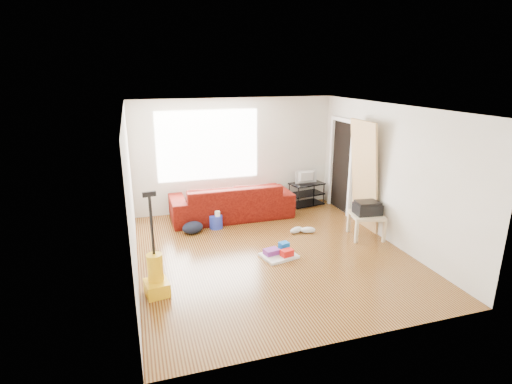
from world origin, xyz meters
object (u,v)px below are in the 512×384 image
object	(u,v)px
bucket	(216,228)
sofa	(232,217)
backpack	(193,233)
side_table	(367,218)
cleaning_tray	(279,253)
vacuum	(156,276)
tv_stand	(306,194)

from	to	relation	value
bucket	sofa	bearing A→B (deg)	49.42
bucket	backpack	world-z (taller)	bucket
side_table	backpack	size ratio (longest dim) A/B	1.67
sofa	side_table	xyz separation A→B (m)	(2.18, -1.82, 0.39)
cleaning_tray	vacuum	bearing A→B (deg)	-164.22
backpack	vacuum	world-z (taller)	vacuum
backpack	vacuum	xyz separation A→B (m)	(-0.82, -2.06, 0.28)
side_table	vacuum	distance (m)	4.05
tv_stand	cleaning_tray	distance (m)	2.87
tv_stand	cleaning_tray	world-z (taller)	tv_stand
sofa	bucket	xyz separation A→B (m)	(-0.45, -0.53, 0.00)
side_table	backpack	distance (m)	3.36
cleaning_tray	vacuum	distance (m)	2.18
side_table	bucket	distance (m)	2.96
bucket	vacuum	xyz separation A→B (m)	(-1.31, -2.18, 0.28)
sofa	vacuum	xyz separation A→B (m)	(-1.77, -2.71, 0.28)
cleaning_tray	backpack	size ratio (longest dim) A/B	1.56
side_table	bucket	xyz separation A→B (m)	(-2.64, 1.29, -0.39)
vacuum	sofa	bearing A→B (deg)	47.65
backpack	tv_stand	bearing A→B (deg)	0.12
sofa	side_table	bearing A→B (deg)	140.23
side_table	bucket	bearing A→B (deg)	153.98
tv_stand	side_table	world-z (taller)	tv_stand
backpack	sofa	bearing A→B (deg)	16.70
backpack	vacuum	bearing A→B (deg)	-129.73
bucket	vacuum	distance (m)	2.56
sofa	bucket	size ratio (longest dim) A/B	9.78
sofa	backpack	bearing A→B (deg)	34.64
tv_stand	vacuum	size ratio (longest dim) A/B	0.56
tv_stand	backpack	bearing A→B (deg)	-172.64
bucket	vacuum	world-z (taller)	vacuum
bucket	tv_stand	bearing A→B (deg)	18.89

